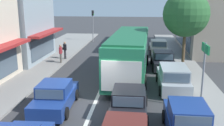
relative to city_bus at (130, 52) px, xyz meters
name	(u,v)px	position (x,y,z in m)	size (l,w,h in m)	color
ground_plane	(96,102)	(-1.72, -5.41, -1.88)	(140.00, 140.00, 0.00)	#353538
lane_centre_line	(105,80)	(-1.72, -1.41, -1.88)	(0.20, 28.00, 0.01)	silver
sidewalk_left	(26,70)	(-8.52, 0.59, -1.81)	(5.20, 44.00, 0.14)	gray
kerb_right	(188,74)	(4.48, 0.59, -1.82)	(2.80, 44.00, 0.12)	gray
shopfront_mid_block	(2,19)	(-11.90, 3.92, 1.99)	(8.57, 7.12, 7.74)	#84939E
building_right_far	(223,7)	(9.77, 11.17, 2.94)	(9.36, 12.22, 9.66)	gray
city_bus	(130,52)	(0.00, 0.00, 0.00)	(3.11, 10.96, 3.23)	#237A4C
sedan_adjacent_lane_lead	(55,97)	(-3.69, -6.53, -1.22)	(2.02, 4.26, 1.47)	navy
sedan_behind_bus_mid	(129,104)	(0.25, -7.08, -1.22)	(1.91, 4.20, 1.47)	black
parked_hatchback_kerb_front	(187,121)	(2.78, -8.78, -1.17)	(1.83, 3.71, 1.54)	navy
parked_wagon_kerb_second	(173,78)	(2.93, -2.76, -1.14)	(1.96, 4.51, 1.58)	#9EA3A8
parked_sedan_kerb_third	(163,60)	(2.73, 2.54, -1.22)	(1.94, 4.22, 1.47)	black
parked_sedan_kerb_rear	(158,48)	(2.75, 8.49, -1.22)	(1.94, 4.22, 1.47)	#B7B29E
traffic_light_downstreet	(93,20)	(-5.51, 15.57, 0.97)	(0.33, 0.24, 4.20)	gray
directional_road_sign	(204,60)	(4.05, -5.79, 0.80)	(0.10, 1.40, 3.60)	gray
street_tree_right	(186,14)	(4.24, 1.69, 2.70)	(3.56, 3.56, 6.37)	brown
pedestrian_with_handbag_near	(65,49)	(-6.30, 4.56, -0.81)	(0.52, 0.59, 1.63)	#333338
pedestrian_browsing_midblock	(61,52)	(-6.24, 2.99, -0.81)	(0.29, 0.65, 1.63)	#4C4742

